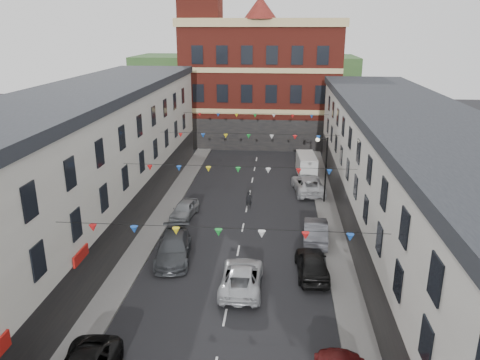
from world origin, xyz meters
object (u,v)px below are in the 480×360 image
(street_lamp, at_px, (323,161))
(white_van, at_px, (306,165))
(car_right_e, at_px, (316,231))
(car_right_f, at_px, (308,184))
(moving_car, at_px, (242,277))
(car_right_d, at_px, (312,264))
(pedestrian, at_px, (249,200))
(car_left_e, at_px, (184,209))
(car_left_d, at_px, (173,248))

(street_lamp, height_order, white_van, street_lamp)
(car_right_e, relative_size, white_van, 1.04)
(car_right_f, relative_size, white_van, 1.22)
(car_right_e, xyz_separation_m, moving_car, (-4.85, -6.95, -0.07))
(car_right_d, relative_size, pedestrian, 3.15)
(car_right_e, relative_size, moving_car, 0.92)
(car_left_e, distance_m, white_van, 16.70)
(street_lamp, relative_size, car_right_d, 1.26)
(street_lamp, relative_size, car_right_f, 1.05)
(street_lamp, xyz_separation_m, car_right_f, (-1.05, 2.78, -3.11))
(car_left_e, bearing_deg, car_left_d, -76.78)
(pedestrian, bearing_deg, street_lamp, 10.91)
(car_right_d, bearing_deg, car_right_e, -99.33)
(car_right_d, bearing_deg, car_left_e, -44.52)
(car_left_d, xyz_separation_m, car_right_d, (9.22, -1.41, 0.01))
(car_right_d, xyz_separation_m, pedestrian, (-4.78, 11.17, -0.06))
(car_left_d, relative_size, car_right_d, 1.15)
(street_lamp, distance_m, moving_car, 16.31)
(street_lamp, xyz_separation_m, car_left_e, (-11.54, -4.24, -3.22))
(car_left_e, xyz_separation_m, white_van, (10.59, 12.91, 0.36))
(street_lamp, distance_m, white_van, 9.18)
(car_right_d, bearing_deg, car_right_f, -95.16)
(car_left_e, xyz_separation_m, car_right_e, (10.49, -3.68, 0.12))
(white_van, bearing_deg, moving_car, -105.91)
(car_left_e, relative_size, car_right_f, 0.70)
(car_right_d, height_order, car_right_e, car_right_d)
(car_right_d, distance_m, car_right_e, 5.10)
(car_right_f, distance_m, white_van, 5.90)
(car_left_d, bearing_deg, moving_car, -41.06)
(moving_car, bearing_deg, white_van, -102.11)
(car_right_e, relative_size, pedestrian, 3.22)
(street_lamp, distance_m, car_right_f, 4.30)
(pedestrian, bearing_deg, car_left_e, -159.85)
(car_left_e, distance_m, car_right_d, 13.25)
(car_left_d, xyz_separation_m, car_left_e, (-0.72, 7.34, -0.12))
(moving_car, bearing_deg, street_lamp, -111.88)
(car_left_d, bearing_deg, white_van, 56.73)
(car_right_e, bearing_deg, white_van, -87.22)
(street_lamp, xyz_separation_m, white_van, (-0.95, 8.67, -2.87))
(car_right_d, distance_m, moving_car, 4.70)
(white_van, bearing_deg, car_left_e, -133.40)
(car_right_f, height_order, pedestrian, car_right_f)
(car_left_d, relative_size, white_van, 1.17)
(car_right_e, bearing_deg, car_left_d, 23.71)
(moving_car, bearing_deg, pedestrian, -88.13)
(moving_car, distance_m, white_van, 24.06)
(car_left_d, relative_size, car_right_e, 1.13)
(car_right_d, height_order, moving_car, car_right_d)
(car_right_d, bearing_deg, street_lamp, -100.18)
(moving_car, relative_size, white_van, 1.13)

